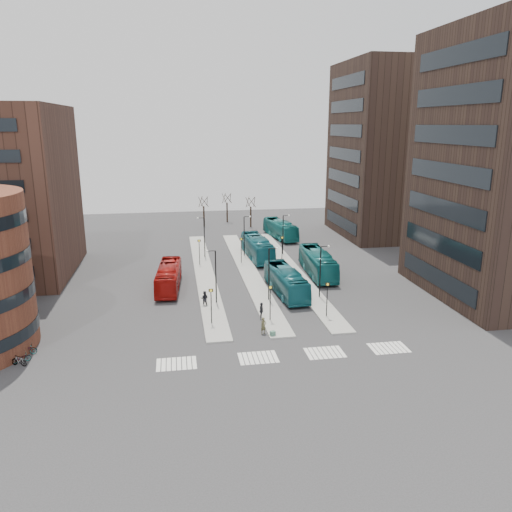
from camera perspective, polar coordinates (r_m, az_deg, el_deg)
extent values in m
plane|color=#2C2C2F|center=(40.79, 2.63, -13.89)|extent=(160.00, 160.00, 0.00)
cube|color=gray|center=(67.91, -5.92, -1.93)|extent=(2.50, 45.00, 0.15)
cube|color=gray|center=(68.49, -0.91, -1.70)|extent=(2.50, 45.00, 0.15)
cube|color=gray|center=(69.59, 3.99, -1.47)|extent=(2.50, 45.00, 0.15)
cube|color=navy|center=(47.95, 1.92, -8.90)|extent=(0.56, 0.51, 0.58)
imported|color=#9D0F0C|center=(61.99, -9.95, -2.35)|extent=(3.29, 10.88, 2.99)
imported|color=#12555E|center=(59.24, 3.43, -2.91)|extent=(3.37, 11.25, 3.09)
imported|color=#145A66|center=(74.74, 0.15, 0.96)|extent=(3.45, 11.90, 3.27)
imported|color=#146364|center=(67.08, 7.06, -0.79)|extent=(3.20, 11.83, 3.27)
imported|color=#156968|center=(88.38, 2.80, 3.07)|extent=(4.36, 11.41, 3.10)
imported|color=#4D492E|center=(48.41, 0.85, -7.97)|extent=(0.71, 0.62, 1.65)
imported|color=black|center=(55.69, -5.90, -4.87)|extent=(1.00, 0.86, 1.76)
imported|color=black|center=(51.90, 0.62, -6.27)|extent=(0.53, 1.08, 1.78)
imported|color=black|center=(56.38, 4.09, -4.70)|extent=(0.89, 1.12, 1.52)
imported|color=gray|center=(47.53, -25.26, -10.49)|extent=(1.62, 1.10, 0.81)
imported|color=gray|center=(46.96, -25.47, -10.77)|extent=(1.53, 1.01, 0.90)
imported|color=gray|center=(48.77, -24.82, -9.69)|extent=(1.88, 0.79, 0.96)
cube|color=silver|center=(43.65, -11.09, -12.13)|extent=(0.35, 2.40, 0.01)
cube|color=silver|center=(43.63, -10.51, -12.11)|extent=(0.35, 2.40, 0.01)
cube|color=silver|center=(43.62, -9.94, -12.09)|extent=(0.35, 2.40, 0.01)
cube|color=silver|center=(43.61, -9.36, -12.07)|extent=(0.35, 2.40, 0.01)
cube|color=silver|center=(43.60, -8.79, -12.05)|extent=(0.35, 2.40, 0.01)
cube|color=silver|center=(43.60, -8.21, -12.02)|extent=(0.35, 2.40, 0.01)
cube|color=silver|center=(43.61, -7.64, -12.00)|extent=(0.35, 2.40, 0.01)
cube|color=silver|center=(43.62, -7.06, -11.97)|extent=(0.35, 2.40, 0.01)
cube|color=silver|center=(43.90, -1.73, -11.67)|extent=(0.35, 2.40, 0.01)
cube|color=silver|center=(43.95, -1.17, -11.63)|extent=(0.35, 2.40, 0.01)
cube|color=silver|center=(44.01, -0.60, -11.59)|extent=(0.35, 2.40, 0.01)
cube|color=silver|center=(44.07, -0.04, -11.55)|extent=(0.35, 2.40, 0.01)
cube|color=silver|center=(44.13, 0.52, -11.51)|extent=(0.35, 2.40, 0.01)
cube|color=silver|center=(44.20, 1.08, -11.47)|extent=(0.35, 2.40, 0.01)
cube|color=silver|center=(44.27, 1.63, -11.43)|extent=(0.35, 2.40, 0.01)
cube|color=silver|center=(44.35, 2.19, -11.38)|extent=(0.35, 2.40, 0.01)
cube|color=silver|center=(44.99, 6.01, -11.06)|extent=(0.35, 2.40, 0.01)
cube|color=silver|center=(45.10, 6.54, -11.01)|extent=(0.35, 2.40, 0.01)
cube|color=silver|center=(45.21, 7.07, -10.96)|extent=(0.35, 2.40, 0.01)
cube|color=silver|center=(45.33, 7.60, -10.90)|extent=(0.35, 2.40, 0.01)
cube|color=silver|center=(45.45, 8.13, -10.85)|extent=(0.35, 2.40, 0.01)
cube|color=silver|center=(45.57, 8.65, -10.80)|extent=(0.35, 2.40, 0.01)
cube|color=silver|center=(45.69, 9.17, -10.75)|extent=(0.35, 2.40, 0.01)
cube|color=silver|center=(45.82, 9.69, -10.69)|extent=(0.35, 2.40, 0.01)
cube|color=silver|center=(46.83, 13.22, -10.30)|extent=(0.35, 2.40, 0.01)
cube|color=silver|center=(46.99, 13.71, -10.25)|extent=(0.35, 2.40, 0.01)
cube|color=silver|center=(47.15, 14.20, -10.19)|extent=(0.35, 2.40, 0.01)
cube|color=silver|center=(47.32, 14.69, -10.13)|extent=(0.35, 2.40, 0.01)
cube|color=silver|center=(47.49, 15.17, -10.07)|extent=(0.35, 2.40, 0.01)
cube|color=silver|center=(47.66, 15.64, -10.02)|extent=(0.35, 2.40, 0.01)
cube|color=silver|center=(47.83, 16.12, -9.96)|extent=(0.35, 2.40, 0.01)
cube|color=silver|center=(48.01, 16.59, -9.90)|extent=(0.35, 2.40, 0.01)
cube|color=black|center=(61.32, 19.91, -2.25)|extent=(0.12, 16.00, 2.00)
cube|color=black|center=(60.33, 20.24, 1.39)|extent=(0.12, 16.00, 2.00)
cube|color=black|center=(59.58, 20.58, 5.13)|extent=(0.12, 16.00, 2.00)
cube|color=black|center=(59.10, 20.94, 8.95)|extent=(0.12, 16.00, 2.00)
cube|color=black|center=(58.89, 21.31, 12.81)|extent=(0.12, 16.00, 2.00)
cube|color=black|center=(58.95, 21.68, 16.68)|extent=(0.12, 16.00, 2.00)
cube|color=black|center=(59.28, 22.08, 20.53)|extent=(0.12, 16.00, 2.00)
cube|color=#32231C|center=(93.83, 15.95, 11.50)|extent=(20.00, 20.00, 30.00)
cube|color=black|center=(91.54, 9.67, 3.89)|extent=(0.12, 16.00, 2.00)
cube|color=black|center=(90.88, 9.78, 6.37)|extent=(0.12, 16.00, 2.00)
cube|color=black|center=(90.39, 9.89, 8.87)|extent=(0.12, 16.00, 2.00)
cube|color=black|center=(90.07, 10.01, 11.40)|extent=(0.12, 16.00, 2.00)
cube|color=black|center=(89.93, 10.12, 13.95)|extent=(0.12, 16.00, 2.00)
cube|color=black|center=(89.97, 10.24, 16.49)|extent=(0.12, 16.00, 2.00)
cube|color=black|center=(90.19, 10.37, 19.03)|extent=(0.12, 16.00, 2.00)
cylinder|color=black|center=(50.28, -5.13, -5.82)|extent=(0.10, 0.10, 3.50)
cube|color=black|center=(49.69, -5.18, -3.93)|extent=(0.45, 0.10, 0.30)
cube|color=yellow|center=(49.63, -5.17, -3.96)|extent=(0.20, 0.02, 0.20)
cylinder|color=black|center=(71.25, -6.49, 0.38)|extent=(0.10, 0.10, 3.50)
cube|color=black|center=(70.84, -6.53, 1.75)|extent=(0.45, 0.10, 0.30)
cube|color=yellow|center=(70.78, -6.52, 1.74)|extent=(0.20, 0.02, 0.20)
cylinder|color=black|center=(51.01, 1.63, -5.45)|extent=(0.10, 0.10, 3.50)
cube|color=black|center=(50.43, 1.65, -3.59)|extent=(0.45, 0.10, 0.30)
cube|color=yellow|center=(50.37, 1.66, -3.61)|extent=(0.20, 0.02, 0.20)
cylinder|color=black|center=(71.77, -1.70, 0.58)|extent=(0.10, 0.10, 3.50)
cube|color=black|center=(71.36, -1.71, 1.94)|extent=(0.45, 0.10, 0.30)
cube|color=yellow|center=(71.30, -1.70, 1.93)|extent=(0.20, 0.02, 0.20)
cylinder|color=black|center=(52.43, 8.11, -5.03)|extent=(0.10, 0.10, 3.50)
cube|color=black|center=(51.86, 8.18, -3.21)|extent=(0.45, 0.10, 0.30)
cube|color=yellow|center=(51.81, 8.20, -3.23)|extent=(0.20, 0.02, 0.20)
cylinder|color=black|center=(72.79, 2.99, 0.77)|extent=(0.10, 0.10, 3.50)
cube|color=black|center=(72.38, 3.01, 2.11)|extent=(0.45, 0.10, 0.30)
cube|color=yellow|center=(72.32, 3.02, 2.10)|extent=(0.20, 0.02, 0.20)
cylinder|color=black|center=(55.60, -4.61, -2.40)|extent=(0.14, 0.14, 6.00)
cylinder|color=black|center=(54.76, -5.14, 0.58)|extent=(0.90, 0.08, 0.08)
sphere|color=silver|center=(54.73, -5.61, 0.56)|extent=(0.24, 0.24, 0.24)
cylinder|color=black|center=(74.89, -5.91, 2.10)|extent=(0.14, 0.14, 6.00)
cylinder|color=black|center=(74.27, -6.32, 4.34)|extent=(0.90, 0.08, 0.08)
sphere|color=silver|center=(74.25, -6.67, 4.33)|extent=(0.24, 0.24, 0.24)
cylinder|color=black|center=(56.37, 1.48, -2.11)|extent=(0.14, 0.14, 6.00)
cylinder|color=black|center=(55.66, 1.96, 0.86)|extent=(0.90, 0.08, 0.08)
sphere|color=silver|center=(55.74, 2.41, 0.88)|extent=(0.24, 0.24, 0.24)
cylinder|color=black|center=(75.47, -1.36, 2.27)|extent=(0.14, 0.14, 6.00)
cylinder|color=black|center=(74.93, -1.03, 4.52)|extent=(0.90, 0.08, 0.08)
sphere|color=silver|center=(75.00, -0.69, 4.53)|extent=(0.24, 0.24, 0.24)
cylinder|color=black|center=(57.76, 7.34, -1.81)|extent=(0.14, 0.14, 6.00)
cylinder|color=black|center=(57.11, 7.87, 1.09)|extent=(0.90, 0.08, 0.08)
sphere|color=silver|center=(57.24, 8.30, 1.11)|extent=(0.24, 0.24, 0.24)
cylinder|color=black|center=(76.51, 3.10, 2.43)|extent=(0.14, 0.14, 6.00)
cylinder|color=black|center=(76.02, 3.46, 4.65)|extent=(0.90, 0.08, 0.08)
sphere|color=silver|center=(76.12, 3.79, 4.66)|extent=(0.24, 0.24, 0.24)
cylinder|color=black|center=(98.69, -5.97, 4.52)|extent=(0.30, 0.30, 4.00)
cylinder|color=black|center=(98.25, -5.60, 6.20)|extent=(0.10, 1.56, 1.95)
cylinder|color=black|center=(98.88, -5.91, 6.24)|extent=(1.48, 0.59, 1.97)
cylinder|color=black|center=(98.59, -6.36, 6.21)|extent=(0.90, 1.31, 1.99)
cylinder|color=black|center=(97.78, -6.33, 6.13)|extent=(0.89, 1.31, 1.99)
cylinder|color=black|center=(97.57, -5.86, 6.13)|extent=(1.48, 0.58, 1.97)
cylinder|color=black|center=(103.01, -3.32, 5.01)|extent=(0.30, 0.30, 4.00)
cylinder|color=black|center=(102.63, -2.95, 6.62)|extent=(0.10, 1.56, 1.95)
cylinder|color=black|center=(103.23, -3.26, 6.66)|extent=(1.48, 0.59, 1.97)
cylinder|color=black|center=(102.91, -3.69, 6.63)|extent=(0.90, 1.31, 1.99)
cylinder|color=black|center=(102.10, -3.64, 6.56)|extent=(0.89, 1.31, 1.99)
cylinder|color=black|center=(101.92, -3.18, 6.56)|extent=(1.48, 0.58, 1.97)
cylinder|color=black|center=(97.66, -0.60, 4.49)|extent=(0.30, 0.30, 4.00)
cylinder|color=black|center=(97.28, -0.20, 6.18)|extent=(0.10, 1.56, 1.95)
cylinder|color=black|center=(97.86, -0.54, 6.23)|extent=(1.48, 0.59, 1.97)
cylinder|color=black|center=(97.50, -0.97, 6.20)|extent=(0.90, 1.31, 1.99)
cylinder|color=black|center=(96.69, -0.90, 6.12)|extent=(0.89, 1.31, 1.99)
cylinder|color=black|center=(96.56, -0.42, 6.11)|extent=(1.48, 0.58, 1.97)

